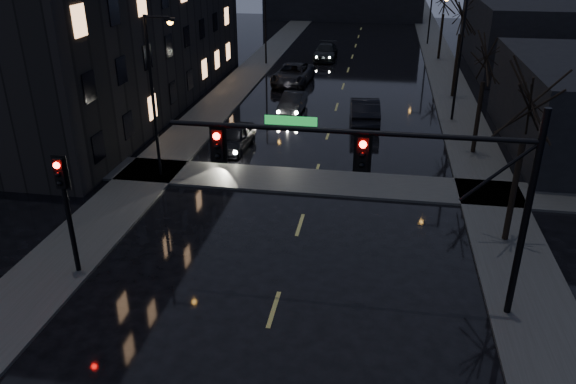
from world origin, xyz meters
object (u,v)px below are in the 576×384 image
at_px(oncoming_car_a, 235,137).
at_px(oncoming_car_b, 293,103).
at_px(oncoming_car_c, 293,74).
at_px(oncoming_car_d, 326,52).
at_px(lead_car, 365,110).

relative_size(oncoming_car_a, oncoming_car_b, 1.02).
bearing_deg(oncoming_car_c, oncoming_car_d, 84.74).
relative_size(oncoming_car_a, oncoming_car_d, 0.81).
bearing_deg(oncoming_car_b, oncoming_car_d, 91.15).
relative_size(oncoming_car_a, oncoming_car_c, 0.71).
bearing_deg(lead_car, oncoming_car_c, -61.28).
bearing_deg(oncoming_car_d, oncoming_car_c, -99.03).
distance_m(oncoming_car_a, lead_car, 9.42).
xyz_separation_m(oncoming_car_c, oncoming_car_d, (1.62, 10.11, -0.07)).
bearing_deg(oncoming_car_c, oncoming_car_b, -77.27).
bearing_deg(oncoming_car_c, lead_car, -52.70).
xyz_separation_m(oncoming_car_a, oncoming_car_d, (2.53, 25.67, 0.04)).
bearing_deg(oncoming_car_c, oncoming_car_a, -89.51).
distance_m(oncoming_car_b, lead_car, 5.24).
xyz_separation_m(oncoming_car_b, oncoming_car_d, (0.39, 17.96, 0.08)).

